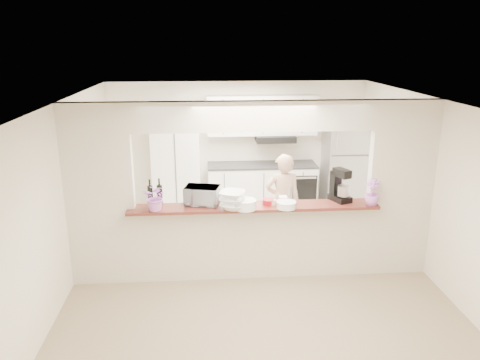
{
  "coord_description": "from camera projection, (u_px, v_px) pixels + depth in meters",
  "views": [
    {
      "loc": [
        -0.64,
        -6.01,
        3.25
      ],
      "look_at": [
        -0.16,
        0.3,
        1.35
      ],
      "focal_mm": 35.0,
      "sensor_mm": 36.0,
      "label": 1
    }
  ],
  "objects": [
    {
      "name": "refrigerator",
      "position": [
        343.0,
        168.0,
        9.15
      ],
      "size": [
        0.75,
        0.7,
        1.7
      ],
      "primitive_type": "cube",
      "color": "#B3B3B9",
      "rests_on": "floor"
    },
    {
      "name": "plate_stack_b",
      "position": [
        286.0,
        205.0,
        6.24
      ],
      "size": [
        0.26,
        0.26,
        0.09
      ],
      "color": "white",
      "rests_on": "bar_counter"
    },
    {
      "name": "bar_counter",
      "position": [
        253.0,
        239.0,
        6.55
      ],
      "size": [
        3.4,
        0.38,
        1.09
      ],
      "color": "beige",
      "rests_on": "floor"
    },
    {
      "name": "red_bowl",
      "position": [
        268.0,
        202.0,
        6.38
      ],
      "size": [
        0.16,
        0.16,
        0.08
      ],
      "primitive_type": "cylinder",
      "color": "maroon",
      "rests_on": "bar_counter"
    },
    {
      "name": "partition",
      "position": [
        254.0,
        177.0,
        6.29
      ],
      "size": [
        5.0,
        0.15,
        2.5
      ],
      "color": "beige",
      "rests_on": "floor"
    },
    {
      "name": "floor",
      "position": [
        253.0,
        276.0,
        6.72
      ],
      "size": [
        6.0,
        6.0,
        0.0
      ],
      "primitive_type": "plane",
      "color": "#9B8C69",
      "rests_on": "ground"
    },
    {
      "name": "stand_mixer",
      "position": [
        340.0,
        186.0,
        6.49
      ],
      "size": [
        0.3,
        0.36,
        0.46
      ],
      "color": "black",
      "rests_on": "bar_counter"
    },
    {
      "name": "utensil_caddy",
      "position": [
        287.0,
        195.0,
        6.45
      ],
      "size": [
        0.27,
        0.17,
        0.25
      ],
      "color": "silver",
      "rests_on": "bar_counter"
    },
    {
      "name": "wine_bottle_a",
      "position": [
        150.0,
        195.0,
        6.33
      ],
      "size": [
        0.07,
        0.07,
        0.37
      ],
      "color": "black",
      "rests_on": "bar_counter"
    },
    {
      "name": "plate_stack_a",
      "position": [
        245.0,
        204.0,
        6.19
      ],
      "size": [
        0.29,
        0.29,
        0.13
      ],
      "color": "white",
      "rests_on": "bar_counter"
    },
    {
      "name": "serving_bowls",
      "position": [
        232.0,
        200.0,
        6.18
      ],
      "size": [
        0.42,
        0.42,
        0.24
      ],
      "primitive_type": "imported",
      "rotation": [
        0.0,
        0.0,
        -0.36
      ],
      "color": "white",
      "rests_on": "bar_counter"
    },
    {
      "name": "tan_bowl",
      "position": [
        271.0,
        202.0,
        6.38
      ],
      "size": [
        0.14,
        0.14,
        0.07
      ],
      "primitive_type": "cylinder",
      "color": "tan",
      "rests_on": "bar_counter"
    },
    {
      "name": "flower_right",
      "position": [
        372.0,
        192.0,
        6.32
      ],
      "size": [
        0.26,
        0.26,
        0.36
      ],
      "primitive_type": "imported",
      "rotation": [
        0.0,
        0.0,
        -0.38
      ],
      "color": "#C36FCE",
      "rests_on": "bar_counter"
    },
    {
      "name": "person",
      "position": [
        283.0,
        202.0,
        7.44
      ],
      "size": [
        0.59,
        0.41,
        1.55
      ],
      "primitive_type": "imported",
      "rotation": [
        0.0,
        0.0,
        3.2
      ],
      "color": "tan",
      "rests_on": "floor"
    },
    {
      "name": "wine_bottle_b",
      "position": [
        160.0,
        195.0,
        6.33
      ],
      "size": [
        0.08,
        0.08,
        0.38
      ],
      "color": "black",
      "rests_on": "bar_counter"
    },
    {
      "name": "tile_overlay",
      "position": [
        244.0,
        233.0,
        8.19
      ],
      "size": [
        5.0,
        2.9,
        0.01
      ],
      "primitive_type": "cube",
      "color": "beige",
      "rests_on": "floor"
    },
    {
      "name": "flower_left",
      "position": [
        156.0,
        197.0,
        6.11
      ],
      "size": [
        0.4,
        0.37,
        0.37
      ],
      "primitive_type": "imported",
      "rotation": [
        0.0,
        0.0,
        -0.32
      ],
      "color": "#D06EBA",
      "rests_on": "bar_counter"
    },
    {
      "name": "kitchen_cabinets",
      "position": [
        229.0,
        163.0,
        9.02
      ],
      "size": [
        3.15,
        0.62,
        2.25
      ],
      "color": "silver",
      "rests_on": "floor"
    },
    {
      "name": "toaster_oven",
      "position": [
        202.0,
        195.0,
        6.36
      ],
      "size": [
        0.52,
        0.41,
        0.25
      ],
      "primitive_type": "imported",
      "rotation": [
        0.0,
        0.0,
        -0.23
      ],
      "color": "#ADACB2",
      "rests_on": "bar_counter"
    }
  ]
}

